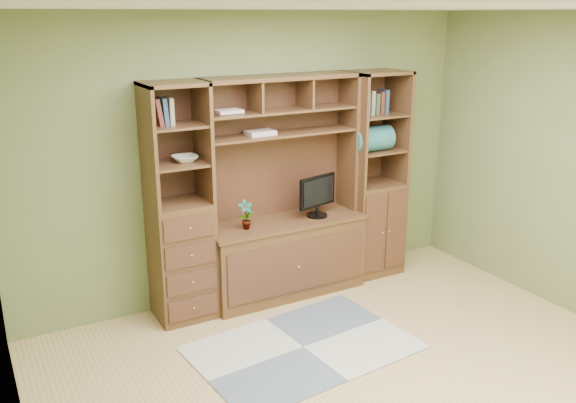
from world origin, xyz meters
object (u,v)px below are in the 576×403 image
center_hutch (285,190)px  monitor (317,189)px  left_tower (179,205)px  right_tower (374,175)px

center_hutch → monitor: (0.32, -0.03, -0.02)m
left_tower → monitor: size_ratio=3.77×
left_tower → right_tower: 2.02m
center_hutch → left_tower: 1.00m
left_tower → right_tower: size_ratio=1.00×
right_tower → monitor: bearing=-173.9°
center_hutch → left_tower: size_ratio=1.00×
center_hutch → right_tower: size_ratio=1.00×
left_tower → monitor: (1.32, -0.07, -0.02)m
right_tower → left_tower: bearing=180.0°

